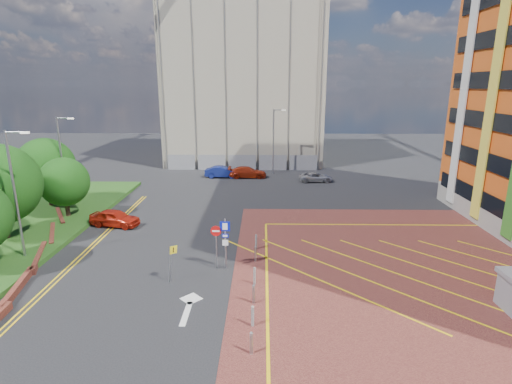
{
  "coord_description": "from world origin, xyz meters",
  "views": [
    {
      "loc": [
        2.76,
        -21.32,
        10.92
      ],
      "look_at": [
        2.27,
        5.26,
        3.71
      ],
      "focal_mm": 28.0,
      "sensor_mm": 36.0,
      "label": 1
    }
  ],
  "objects_px": {
    "car_red_left": "(115,218)",
    "car_red_back": "(247,172)",
    "lamp_left_near": "(15,190)",
    "car_silver_back": "(316,177)",
    "lamp_left_far": "(63,160)",
    "tree_d": "(46,166)",
    "sign_cluster": "(222,239)",
    "tree_c": "(64,182)",
    "lamp_back": "(274,139)",
    "warning_sign": "(172,259)",
    "car_blue_back": "(222,172)"
  },
  "relations": [
    {
      "from": "car_red_back",
      "to": "tree_d",
      "type": "bearing_deg",
      "value": 124.51
    },
    {
      "from": "car_blue_back",
      "to": "lamp_back",
      "type": "bearing_deg",
      "value": -66.65
    },
    {
      "from": "warning_sign",
      "to": "car_red_back",
      "type": "relative_size",
      "value": 0.49
    },
    {
      "from": "car_red_left",
      "to": "car_red_back",
      "type": "height_order",
      "value": "car_red_left"
    },
    {
      "from": "warning_sign",
      "to": "car_red_left",
      "type": "relative_size",
      "value": 0.57
    },
    {
      "from": "car_red_back",
      "to": "car_blue_back",
      "type": "bearing_deg",
      "value": 88.49
    },
    {
      "from": "lamp_left_far",
      "to": "sign_cluster",
      "type": "height_order",
      "value": "lamp_left_far"
    },
    {
      "from": "car_red_back",
      "to": "car_silver_back",
      "type": "relative_size",
      "value": 1.19
    },
    {
      "from": "tree_d",
      "to": "car_red_back",
      "type": "xyz_separation_m",
      "value": [
        17.36,
        12.6,
        -3.21
      ]
    },
    {
      "from": "car_silver_back",
      "to": "lamp_left_near",
      "type": "bearing_deg",
      "value": 131.65
    },
    {
      "from": "warning_sign",
      "to": "car_red_back",
      "type": "bearing_deg",
      "value": 83.04
    },
    {
      "from": "lamp_left_near",
      "to": "car_silver_back",
      "type": "relative_size",
      "value": 2.08
    },
    {
      "from": "tree_d",
      "to": "car_red_back",
      "type": "distance_m",
      "value": 21.69
    },
    {
      "from": "lamp_left_near",
      "to": "car_silver_back",
      "type": "xyz_separation_m",
      "value": [
        21.26,
        21.66,
        -4.12
      ]
    },
    {
      "from": "lamp_left_far",
      "to": "warning_sign",
      "type": "height_order",
      "value": "lamp_left_far"
    },
    {
      "from": "warning_sign",
      "to": "car_blue_back",
      "type": "height_order",
      "value": "warning_sign"
    },
    {
      "from": "car_blue_back",
      "to": "warning_sign",
      "type": "bearing_deg",
      "value": -178.13
    },
    {
      "from": "tree_c",
      "to": "car_blue_back",
      "type": "xyz_separation_m",
      "value": [
        11.34,
        15.6,
        -2.51
      ]
    },
    {
      "from": "lamp_left_far",
      "to": "lamp_back",
      "type": "xyz_separation_m",
      "value": [
        18.5,
        16.0,
        -0.3
      ]
    },
    {
      "from": "car_silver_back",
      "to": "tree_c",
      "type": "bearing_deg",
      "value": 117.56
    },
    {
      "from": "lamp_left_near",
      "to": "car_red_left",
      "type": "bearing_deg",
      "value": 61.68
    },
    {
      "from": "warning_sign",
      "to": "car_blue_back",
      "type": "bearing_deg",
      "value": 89.55
    },
    {
      "from": "warning_sign",
      "to": "lamp_left_far",
      "type": "bearing_deg",
      "value": 133.26
    },
    {
      "from": "tree_c",
      "to": "lamp_left_near",
      "type": "xyz_separation_m",
      "value": [
        1.08,
        -8.0,
        1.47
      ]
    },
    {
      "from": "tree_c",
      "to": "tree_d",
      "type": "relative_size",
      "value": 0.81
    },
    {
      "from": "sign_cluster",
      "to": "car_red_back",
      "type": "distance_m",
      "value": 24.65
    },
    {
      "from": "lamp_left_far",
      "to": "lamp_left_near",
      "type": "bearing_deg",
      "value": -78.69
    },
    {
      "from": "car_silver_back",
      "to": "lamp_left_far",
      "type": "bearing_deg",
      "value": 112.74
    },
    {
      "from": "lamp_left_near",
      "to": "sign_cluster",
      "type": "distance_m",
      "value": 13.04
    },
    {
      "from": "tree_c",
      "to": "car_silver_back",
      "type": "distance_m",
      "value": 26.32
    },
    {
      "from": "car_red_left",
      "to": "car_blue_back",
      "type": "xyz_separation_m",
      "value": [
        6.82,
        17.21,
        0.02
      ]
    },
    {
      "from": "lamp_left_near",
      "to": "lamp_back",
      "type": "distance_m",
      "value": 30.8
    },
    {
      "from": "car_red_left",
      "to": "lamp_left_far",
      "type": "bearing_deg",
      "value": 68.42
    },
    {
      "from": "tree_c",
      "to": "lamp_back",
      "type": "distance_m",
      "value": 25.19
    },
    {
      "from": "lamp_left_near",
      "to": "car_silver_back",
      "type": "height_order",
      "value": "lamp_left_near"
    },
    {
      "from": "tree_d",
      "to": "sign_cluster",
      "type": "distance_m",
      "value": 20.74
    },
    {
      "from": "car_red_left",
      "to": "car_silver_back",
      "type": "distance_m",
      "value": 23.47
    },
    {
      "from": "tree_d",
      "to": "lamp_back",
      "type": "xyz_separation_m",
      "value": [
        20.58,
        15.0,
        0.49
      ]
    },
    {
      "from": "lamp_left_near",
      "to": "lamp_back",
      "type": "relative_size",
      "value": 1.0
    },
    {
      "from": "sign_cluster",
      "to": "car_red_left",
      "type": "bearing_deg",
      "value": 141.39
    },
    {
      "from": "tree_c",
      "to": "sign_cluster",
      "type": "relative_size",
      "value": 1.53
    },
    {
      "from": "tree_c",
      "to": "lamp_left_near",
      "type": "height_order",
      "value": "lamp_left_near"
    },
    {
      "from": "lamp_left_near",
      "to": "car_silver_back",
      "type": "distance_m",
      "value": 30.63
    },
    {
      "from": "lamp_left_far",
      "to": "lamp_back",
      "type": "relative_size",
      "value": 1.0
    },
    {
      "from": "warning_sign",
      "to": "lamp_back",
      "type": "bearing_deg",
      "value": 77.39
    },
    {
      "from": "lamp_left_far",
      "to": "car_silver_back",
      "type": "height_order",
      "value": "lamp_left_far"
    },
    {
      "from": "sign_cluster",
      "to": "car_blue_back",
      "type": "xyz_separation_m",
      "value": [
        -2.45,
        24.62,
        -1.27
      ]
    },
    {
      "from": "tree_d",
      "to": "lamp_back",
      "type": "distance_m",
      "value": 25.47
    },
    {
      "from": "car_red_left",
      "to": "car_silver_back",
      "type": "xyz_separation_m",
      "value": [
        17.82,
        15.27,
        -0.14
      ]
    },
    {
      "from": "car_red_back",
      "to": "lamp_left_near",
      "type": "bearing_deg",
      "value": 149.17
    }
  ]
}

